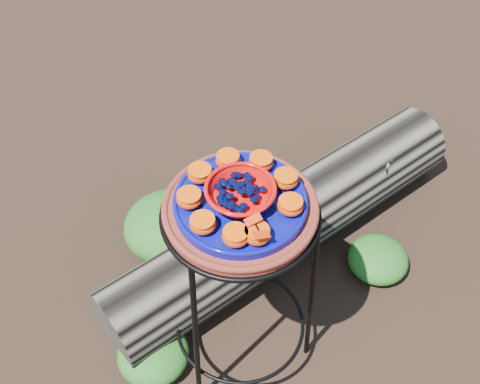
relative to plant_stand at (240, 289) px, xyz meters
name	(u,v)px	position (x,y,z in m)	size (l,w,h in m)	color
ground	(240,345)	(0.00, 0.00, -0.35)	(60.00, 60.00, 0.00)	black
plant_stand	(240,289)	(0.00, 0.00, 0.00)	(0.44, 0.44, 0.70)	black
terracotta_saucer	(240,210)	(0.00, 0.00, 0.37)	(0.38, 0.38, 0.03)	maroon
cobalt_plate	(240,203)	(0.00, 0.00, 0.39)	(0.33, 0.33, 0.02)	#021065
red_bowl	(240,194)	(0.00, 0.00, 0.43)	(0.16, 0.16, 0.05)	red
glass_gems	(240,185)	(0.00, 0.00, 0.46)	(0.13, 0.13, 0.02)	black
orange_half_0	(257,234)	(-0.01, -0.12, 0.42)	(0.06, 0.06, 0.03)	#A71205
orange_half_1	(290,206)	(0.09, -0.08, 0.42)	(0.06, 0.06, 0.03)	#A71205
orange_half_2	(286,180)	(0.12, 0.00, 0.42)	(0.06, 0.06, 0.03)	#A71205
orange_half_3	(261,162)	(0.09, 0.08, 0.42)	(0.06, 0.06, 0.03)	#A71205
orange_half_4	(228,160)	(0.02, 0.12, 0.42)	(0.06, 0.06, 0.03)	#A71205
orange_half_5	(200,174)	(-0.06, 0.11, 0.42)	(0.06, 0.06, 0.03)	#A71205
orange_half_6	(189,199)	(-0.12, 0.04, 0.42)	(0.06, 0.06, 0.03)	#A71205
orange_half_7	(203,224)	(-0.11, -0.04, 0.42)	(0.06, 0.06, 0.03)	#A71205
orange_half_8	(236,236)	(-0.06, -0.11, 0.42)	(0.06, 0.06, 0.03)	#A71205
butterfly	(257,227)	(-0.01, -0.12, 0.44)	(0.08, 0.05, 0.01)	red
driftwood_log	(285,222)	(0.32, 0.31, -0.21)	(1.45, 0.38, 0.27)	black
foliage_left	(153,353)	(-0.28, 0.06, -0.29)	(0.23, 0.23, 0.12)	#154D13
foliage_right	(378,258)	(0.59, 0.08, -0.29)	(0.22, 0.22, 0.11)	#154D13
foliage_back	(169,225)	(-0.06, 0.52, -0.26)	(0.34, 0.34, 0.17)	#154D13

